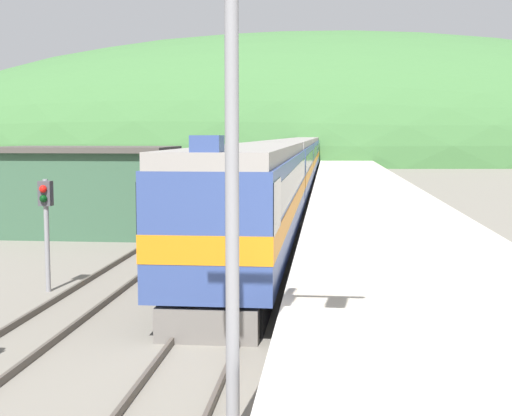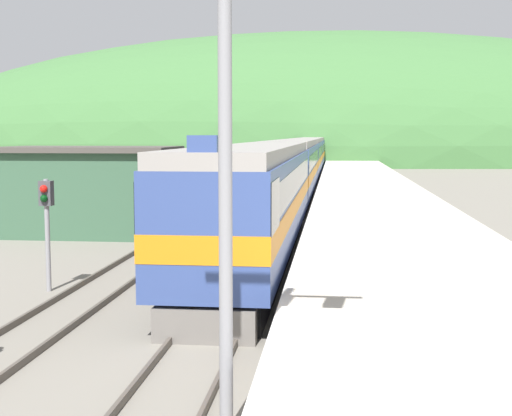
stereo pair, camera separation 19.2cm
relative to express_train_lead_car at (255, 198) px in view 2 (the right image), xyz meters
The scene contains 13 objects.
track_main 48.12m from the express_train_lead_car, 90.00° to the left, with size 1.52×180.00×0.16m.
track_siding 48.28m from the express_train_lead_car, 94.74° to the left, with size 1.52×180.00×0.16m.
platform 28.58m from the express_train_lead_car, 79.69° to the left, with size 6.88×140.00×1.07m.
distant_hills 106.71m from the express_train_lead_car, 90.00° to the left, with size 164.75×74.14×45.29m.
station_shed 10.12m from the express_train_lead_car, 143.98° to the left, with size 7.77×4.57×3.98m.
express_train_lead_car is the anchor object (origin of this frame).
carriage_second 22.19m from the express_train_lead_car, 90.00° to the left, with size 2.95×21.08×4.15m.
carriage_third 44.15m from the express_train_lead_car, 90.00° to the left, with size 2.95×21.08×4.15m.
carriage_fourth 66.11m from the express_train_lead_car, 90.00° to the left, with size 2.95×21.08×4.15m.
carriage_fifth 88.07m from the express_train_lead_car, 90.00° to the left, with size 2.95×21.08×4.15m.
siding_train 31.06m from the express_train_lead_car, 97.38° to the left, with size 2.90×43.64×3.44m.
signal_mast_main 15.53m from the express_train_lead_car, 85.30° to the right, with size 3.30×0.42×8.67m.
signal_post_siding 7.74m from the express_train_lead_car, 134.43° to the right, with size 0.36×0.42×3.26m.
Camera 2 is at (2.78, -3.09, 4.53)m, focal length 50.00 mm.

